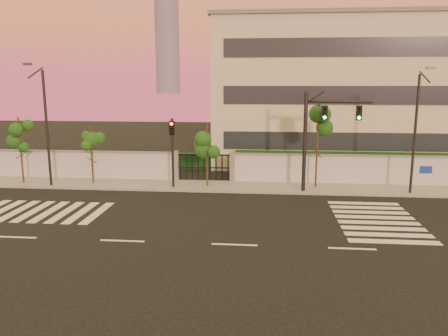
% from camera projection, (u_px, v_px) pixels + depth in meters
% --- Properties ---
extents(ground, '(120.00, 120.00, 0.00)m').
position_uv_depth(ground, '(235.00, 245.00, 18.93)').
color(ground, black).
rests_on(ground, ground).
extents(sidewalk, '(60.00, 3.00, 0.15)m').
position_uv_depth(sidewalk, '(246.00, 187.00, 29.17)').
color(sidewalk, gray).
rests_on(sidewalk, ground).
extents(perimeter_wall, '(60.00, 0.36, 2.20)m').
position_uv_depth(perimeter_wall, '(248.00, 168.00, 30.44)').
color(perimeter_wall, '#B0B2B8').
rests_on(perimeter_wall, ground).
extents(hedge_row, '(41.00, 4.25, 1.80)m').
position_uv_depth(hedge_row, '(263.00, 165.00, 33.06)').
color(hedge_row, black).
rests_on(hedge_row, ground).
extents(institutional_building, '(24.40, 12.40, 12.25)m').
position_uv_depth(institutional_building, '(354.00, 92.00, 38.41)').
color(institutional_building, beige).
rests_on(institutional_building, ground).
extents(road_markings, '(57.00, 7.62, 0.02)m').
position_uv_depth(road_markings, '(209.00, 217.00, 22.74)').
color(road_markings, silver).
rests_on(road_markings, ground).
extents(street_tree_b, '(1.46, 1.17, 4.63)m').
position_uv_depth(street_tree_b, '(20.00, 136.00, 29.50)').
color(street_tree_b, '#382314').
rests_on(street_tree_b, ground).
extents(street_tree_c, '(1.36, 1.08, 4.12)m').
position_uv_depth(street_tree_c, '(91.00, 141.00, 29.55)').
color(street_tree_c, '#382314').
rests_on(street_tree_c, ground).
extents(street_tree_d, '(1.49, 1.19, 4.37)m').
position_uv_depth(street_tree_d, '(207.00, 140.00, 28.58)').
color(street_tree_d, '#382314').
rests_on(street_tree_d, ground).
extents(street_tree_e, '(1.54, 1.23, 5.73)m').
position_uv_depth(street_tree_e, '(318.00, 125.00, 28.15)').
color(street_tree_e, '#382314').
rests_on(street_tree_e, ground).
extents(traffic_signal_main, '(4.04, 0.69, 6.40)m').
position_uv_depth(traffic_signal_main, '(318.00, 130.00, 27.02)').
color(traffic_signal_main, black).
rests_on(traffic_signal_main, ground).
extents(traffic_signal_secondary, '(0.36, 0.35, 4.68)m').
position_uv_depth(traffic_signal_secondary, '(172.00, 145.00, 28.34)').
color(traffic_signal_secondary, black).
rests_on(traffic_signal_secondary, ground).
extents(streetlight_west, '(0.48, 1.95, 8.10)m').
position_uv_depth(streetlight_west, '(45.00, 123.00, 28.39)').
color(streetlight_west, black).
rests_on(streetlight_west, ground).
extents(streetlight_east, '(0.47, 1.87, 7.79)m').
position_uv_depth(streetlight_east, '(416.00, 128.00, 26.38)').
color(streetlight_east, black).
rests_on(streetlight_east, ground).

